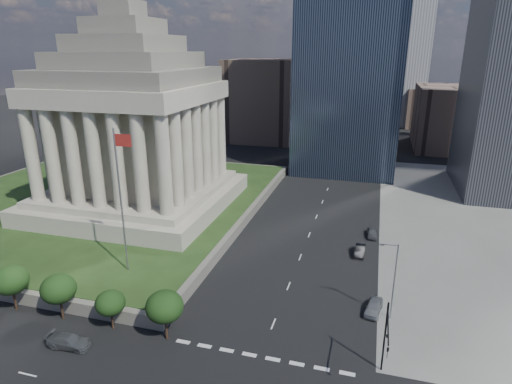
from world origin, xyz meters
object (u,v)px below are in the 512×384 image
(parked_sedan_mid, at_px, (360,251))
(parked_sedan_far, at_px, (372,233))
(parked_sedan_near, at_px, (374,307))
(flagpole, at_px, (121,194))
(street_lamp_north, at_px, (393,277))
(suv_grey, at_px, (69,341))
(traffic_signal_ne, at_px, (386,338))
(war_memorial, at_px, (132,106))

(parked_sedan_mid, distance_m, parked_sedan_far, 7.87)
(parked_sedan_near, bearing_deg, parked_sedan_mid, 108.82)
(flagpole, xyz_separation_m, street_lamp_north, (35.16, 1.00, -7.45))
(street_lamp_north, bearing_deg, suv_grey, -155.95)
(traffic_signal_ne, height_order, parked_sedan_far, traffic_signal_ne)
(war_memorial, height_order, parked_sedan_mid, war_memorial)
(parked_sedan_near, height_order, parked_sedan_mid, parked_sedan_near)
(war_memorial, height_order, flagpole, war_memorial)
(traffic_signal_ne, bearing_deg, parked_sedan_mid, 97.17)
(parked_sedan_mid, bearing_deg, parked_sedan_near, -79.29)
(suv_grey, xyz_separation_m, parked_sedan_far, (31.44, 39.43, -0.00))
(parked_sedan_mid, height_order, parked_sedan_far, parked_sedan_far)
(traffic_signal_ne, distance_m, street_lamp_north, 11.34)
(war_memorial, xyz_separation_m, flagpole, (12.17, -24.00, -8.29))
(suv_grey, bearing_deg, war_memorial, 15.91)
(traffic_signal_ne, xyz_separation_m, parked_sedan_mid, (-3.50, 27.84, -4.53))
(suv_grey, height_order, parked_sedan_mid, suv_grey)
(traffic_signal_ne, distance_m, parked_sedan_near, 12.93)
(war_memorial, distance_m, street_lamp_north, 54.92)
(street_lamp_north, relative_size, parked_sedan_far, 2.35)
(war_memorial, xyz_separation_m, street_lamp_north, (47.33, -23.00, -15.74))
(parked_sedan_near, distance_m, parked_sedan_mid, 15.95)
(traffic_signal_ne, bearing_deg, suv_grey, -173.31)
(street_lamp_north, bearing_deg, traffic_signal_ne, -94.19)
(street_lamp_north, bearing_deg, flagpole, -178.37)
(traffic_signal_ne, distance_m, suv_grey, 33.77)
(street_lamp_north, bearing_deg, parked_sedan_near, 156.87)
(street_lamp_north, relative_size, parked_sedan_near, 2.23)
(flagpole, height_order, parked_sedan_far, flagpole)
(street_lamp_north, bearing_deg, parked_sedan_mid, 104.67)
(traffic_signal_ne, xyz_separation_m, suv_grey, (-33.23, -3.90, -4.52))
(parked_sedan_far, bearing_deg, suv_grey, -132.71)
(war_memorial, xyz_separation_m, parked_sedan_far, (44.71, 1.22, -20.68))
(war_memorial, distance_m, parked_sedan_mid, 48.15)
(traffic_signal_ne, height_order, parked_sedan_mid, traffic_signal_ne)
(flagpole, xyz_separation_m, parked_sedan_near, (33.33, 1.78, -12.35))
(suv_grey, bearing_deg, traffic_signal_ne, -86.55)
(traffic_signal_ne, xyz_separation_m, street_lamp_north, (0.83, 11.30, 0.41))
(flagpole, relative_size, street_lamp_north, 2.00)
(war_memorial, bearing_deg, parked_sedan_mid, -8.55)
(war_memorial, height_order, traffic_signal_ne, war_memorial)
(traffic_signal_ne, bearing_deg, parked_sedan_far, 92.88)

